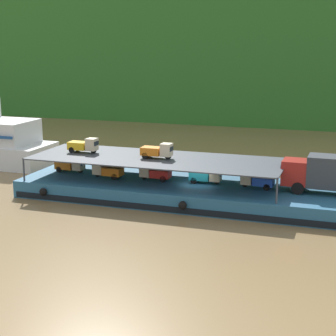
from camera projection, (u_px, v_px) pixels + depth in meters
name	position (u px, v px, depth m)	size (l,w,h in m)	color
ground_plane	(198.00, 201.00, 47.78)	(400.00, 400.00, 0.00)	brown
hillside_far_bank	(287.00, 24.00, 97.68)	(138.41, 32.77, 29.44)	#286023
cargo_barge	(198.00, 192.00, 47.60)	(31.42, 9.10, 1.50)	#23567A
covered_lorry	(328.00, 173.00, 43.98)	(7.90, 2.45, 3.10)	maroon
cargo_rack	(156.00, 159.00, 48.19)	(22.22, 7.77, 2.00)	#383D47
mini_truck_lower_stern	(71.00, 165.00, 51.64)	(2.76, 1.24, 1.38)	orange
mini_truck_lower_aft	(107.00, 170.00, 49.47)	(2.77, 1.26, 1.38)	orange
mini_truck_lower_mid	(155.00, 172.00, 48.62)	(2.74, 1.20, 1.38)	red
mini_truck_lower_fore	(206.00, 175.00, 47.51)	(2.76, 1.23, 1.38)	teal
mini_truck_lower_bow	(257.00, 180.00, 45.97)	(2.79, 1.29, 1.38)	#1E47B7
mini_truck_upper_stern	(84.00, 145.00, 50.45)	(2.76, 1.23, 1.38)	gold
mini_truck_upper_mid	(157.00, 151.00, 47.92)	(2.75, 1.22, 1.38)	orange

